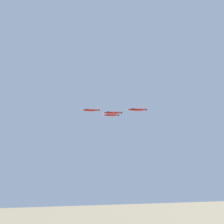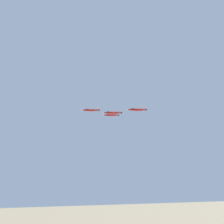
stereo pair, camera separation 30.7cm
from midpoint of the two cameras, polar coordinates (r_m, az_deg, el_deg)
name	(u,v)px [view 1 (the left image)]	position (r m, az deg, el deg)	size (l,w,h in m)	color
jet_lead	(91,110)	(280.18, -3.73, 0.34)	(16.38, 10.34, 3.47)	red
jet_left_wingman	(112,113)	(264.72, 0.03, -0.11)	(16.12, 10.21, 3.42)	red
jet_right_wingman	(111,115)	(294.92, -0.22, -0.52)	(15.46, 9.77, 3.27)	red
jet_left_outer	(137,110)	(251.26, 4.22, 0.42)	(16.04, 10.12, 3.39)	red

